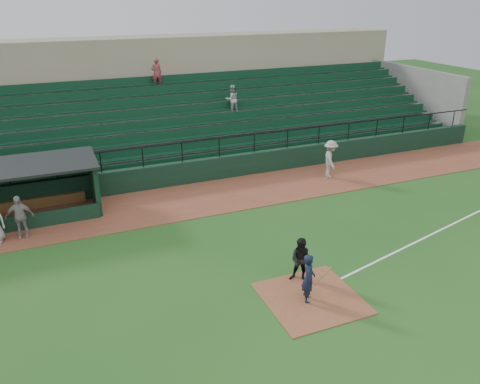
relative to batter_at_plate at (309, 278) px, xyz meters
name	(u,v)px	position (x,y,z in m)	size (l,w,h in m)	color
ground	(296,282)	(0.18, 1.04, -0.84)	(90.00, 90.00, 0.00)	#215019
warning_track	(216,196)	(0.18, 9.04, -0.83)	(40.00, 4.00, 0.03)	brown
home_plate_dirt	(311,298)	(0.18, 0.04, -0.83)	(3.00, 3.00, 0.03)	brown
foul_line	(448,226)	(8.18, 2.24, -0.84)	(18.00, 0.09, 0.01)	white
stadium_structure	(169,112)	(0.17, 17.50, 1.46)	(38.00, 13.08, 6.40)	black
batter_at_plate	(309,278)	(0.00, 0.00, 0.00)	(1.10, 0.73, 1.68)	black
umpire	(302,260)	(0.35, 1.06, -0.03)	(0.79, 0.61, 1.62)	black
runner	(330,159)	(6.63, 9.11, 0.19)	(1.30, 0.75, 2.01)	#A09C96
dugout_player_a	(20,217)	(-8.45, 8.13, 0.09)	(1.05, 0.44, 1.79)	gray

